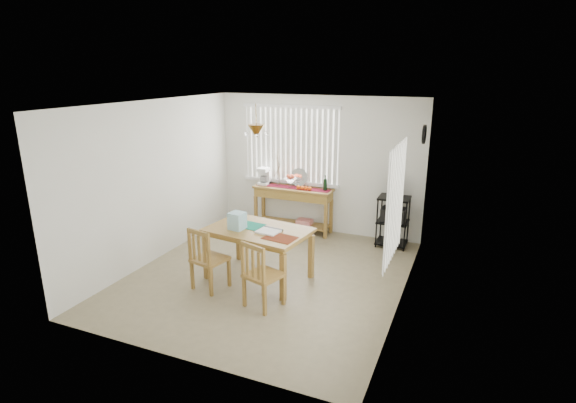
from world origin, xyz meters
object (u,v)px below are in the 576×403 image
at_px(sideboard, 294,199).
at_px(cart_items, 395,187).
at_px(dining_table, 258,235).
at_px(chair_right, 261,275).
at_px(chair_left, 208,259).
at_px(wire_cart, 393,217).

relative_size(sideboard, cart_items, 4.13).
height_order(dining_table, chair_right, chair_right).
bearing_deg(sideboard, dining_table, -81.87).
relative_size(chair_left, chair_right, 1.00).
relative_size(wire_cart, chair_right, 0.97).
height_order(cart_items, dining_table, cart_items).
bearing_deg(dining_table, sideboard, 98.13).
bearing_deg(chair_left, chair_right, -10.05).
height_order(sideboard, chair_right, chair_right).
relative_size(wire_cart, dining_table, 0.57).
xyz_separation_m(cart_items, chair_right, (-1.20, -2.86, -0.62)).
height_order(chair_left, chair_right, chair_left).
distance_m(sideboard, wire_cart, 1.93).
bearing_deg(dining_table, chair_right, -61.15).
bearing_deg(wire_cart, cart_items, 90.00).
distance_m(wire_cart, chair_right, 3.09).
xyz_separation_m(sideboard, wire_cart, (1.92, -0.04, -0.11)).
bearing_deg(wire_cart, chair_left, -128.34).
xyz_separation_m(sideboard, chair_left, (-0.20, -2.73, -0.19)).
bearing_deg(chair_left, dining_table, 49.69).
xyz_separation_m(sideboard, chair_right, (0.73, -2.90, -0.19)).
bearing_deg(wire_cart, sideboard, 178.67).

